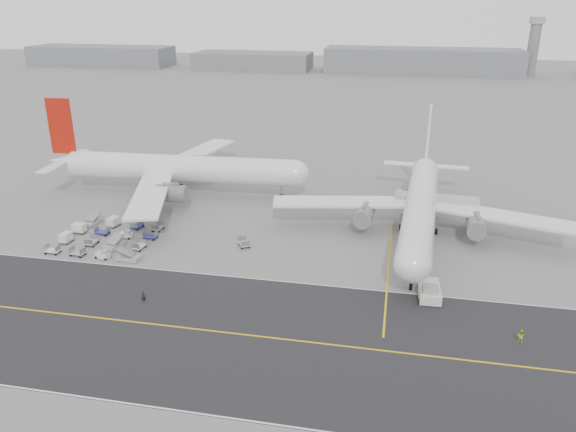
% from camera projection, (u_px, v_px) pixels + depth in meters
% --- Properties ---
extents(ground, '(700.00, 700.00, 0.00)m').
position_uv_depth(ground, '(207.00, 268.00, 94.32)').
color(ground, gray).
rests_on(ground, ground).
extents(taxiway, '(220.00, 59.00, 0.03)m').
position_uv_depth(taxiway, '(199.00, 329.00, 77.01)').
color(taxiway, '#28272A').
rests_on(taxiway, ground).
extents(horizon_buildings, '(520.00, 28.00, 28.00)m').
position_uv_depth(horizon_buildings, '(403.00, 73.00, 325.77)').
color(horizon_buildings, slate).
rests_on(horizon_buildings, ground).
extents(control_tower, '(7.00, 7.00, 31.25)m').
position_uv_depth(control_tower, '(533.00, 45.00, 311.52)').
color(control_tower, slate).
rests_on(control_tower, ground).
extents(airliner_a, '(61.57, 60.78, 21.22)m').
position_uv_depth(airliner_a, '(175.00, 168.00, 127.18)').
color(airliner_a, white).
rests_on(airliner_a, ground).
extents(airliner_b, '(57.24, 58.01, 20.00)m').
position_uv_depth(airliner_b, '(420.00, 205.00, 105.92)').
color(airliner_b, white).
rests_on(airliner_b, ground).
extents(pushback_tug, '(3.44, 8.71, 2.48)m').
position_uv_depth(pushback_tug, '(429.00, 291.00, 84.96)').
color(pushback_tug, beige).
rests_on(pushback_tug, ground).
extents(jet_bridge, '(16.95, 4.08, 6.37)m').
position_uv_depth(jet_bridge, '(438.00, 204.00, 110.19)').
color(jet_bridge, gray).
rests_on(jet_bridge, ground).
extents(gse_cluster, '(23.94, 23.21, 2.01)m').
position_uv_depth(gse_cluster, '(109.00, 241.00, 104.53)').
color(gse_cluster, '#9E9DA3').
rests_on(gse_cluster, ground).
extents(stray_dolly, '(2.81, 3.13, 1.64)m').
position_uv_depth(stray_dolly, '(244.00, 246.00, 102.29)').
color(stray_dolly, silver).
rests_on(stray_dolly, ground).
extents(ground_crew_a, '(0.75, 0.63, 1.74)m').
position_uv_depth(ground_crew_a, '(143.00, 297.00, 83.60)').
color(ground_crew_a, black).
rests_on(ground_crew_a, ground).
extents(ground_crew_b, '(1.11, 1.00, 1.88)m').
position_uv_depth(ground_crew_b, '(521.00, 336.00, 73.88)').
color(ground_crew_b, gold).
rests_on(ground_crew_b, ground).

